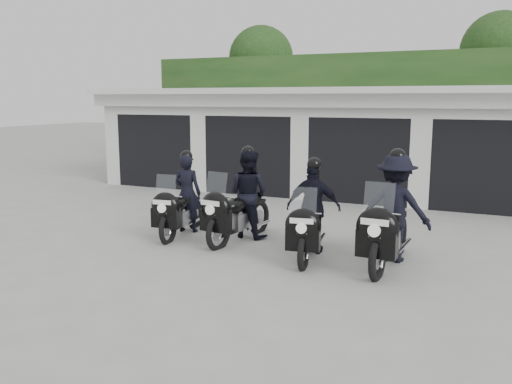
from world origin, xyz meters
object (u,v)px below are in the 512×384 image
at_px(police_bike_a, 182,201).
at_px(police_bike_b, 243,199).
at_px(police_bike_c, 312,214).
at_px(police_bike_d, 393,214).

bearing_deg(police_bike_a, police_bike_b, 0.83).
xyz_separation_m(police_bike_a, police_bike_b, (1.25, 0.20, 0.10)).
distance_m(police_bike_a, police_bike_b, 1.27).
bearing_deg(police_bike_c, police_bike_a, 163.99).
distance_m(police_bike_b, police_bike_d, 2.93).
xyz_separation_m(police_bike_b, police_bike_d, (2.90, -0.40, 0.05)).
relative_size(police_bike_b, police_bike_c, 1.06).
height_order(police_bike_a, police_bike_c, police_bike_c).
height_order(police_bike_a, police_bike_b, police_bike_b).
height_order(police_bike_c, police_bike_d, police_bike_d).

